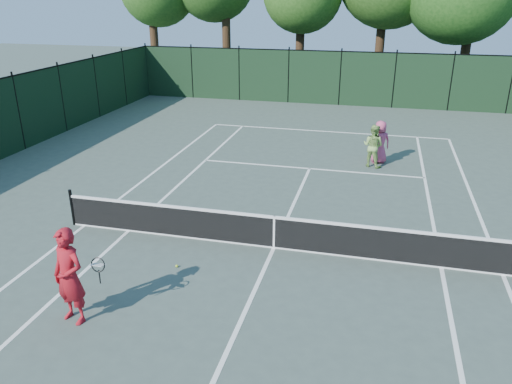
% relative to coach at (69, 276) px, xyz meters
% --- Properties ---
extents(ground, '(90.00, 90.00, 0.00)m').
position_rel_coach_xyz_m(ground, '(3.25, 3.93, -1.01)').
color(ground, '#414F47').
rests_on(ground, ground).
extents(sideline_doubles_left, '(0.10, 23.77, 0.01)m').
position_rel_coach_xyz_m(sideline_doubles_left, '(-2.24, 3.93, -1.01)').
color(sideline_doubles_left, white).
rests_on(sideline_doubles_left, ground).
extents(sideline_doubles_right, '(0.10, 23.77, 0.01)m').
position_rel_coach_xyz_m(sideline_doubles_right, '(8.73, 3.93, -1.01)').
color(sideline_doubles_right, white).
rests_on(sideline_doubles_right, ground).
extents(sideline_singles_left, '(0.10, 23.77, 0.01)m').
position_rel_coach_xyz_m(sideline_singles_left, '(-0.87, 3.93, -1.01)').
color(sideline_singles_left, white).
rests_on(sideline_singles_left, ground).
extents(sideline_singles_right, '(0.10, 23.77, 0.01)m').
position_rel_coach_xyz_m(sideline_singles_right, '(7.36, 3.93, -1.01)').
color(sideline_singles_right, white).
rests_on(sideline_singles_right, ground).
extents(baseline_far, '(10.97, 0.10, 0.01)m').
position_rel_coach_xyz_m(baseline_far, '(3.25, 15.81, -1.01)').
color(baseline_far, white).
rests_on(baseline_far, ground).
extents(service_line_far, '(8.23, 0.10, 0.01)m').
position_rel_coach_xyz_m(service_line_far, '(3.25, 10.33, -1.01)').
color(service_line_far, white).
rests_on(service_line_far, ground).
extents(center_service_line, '(0.10, 12.80, 0.01)m').
position_rel_coach_xyz_m(center_service_line, '(3.25, 3.93, -1.01)').
color(center_service_line, white).
rests_on(center_service_line, ground).
extents(tennis_net, '(11.69, 0.09, 1.06)m').
position_rel_coach_xyz_m(tennis_net, '(3.25, 3.93, -0.53)').
color(tennis_net, black).
rests_on(tennis_net, ground).
extents(fence_far, '(24.00, 0.05, 3.00)m').
position_rel_coach_xyz_m(fence_far, '(3.25, 21.93, 0.49)').
color(fence_far, black).
rests_on(fence_far, ground).
extents(coach, '(1.10, 0.66, 2.01)m').
position_rel_coach_xyz_m(coach, '(0.00, 0.00, 0.00)').
color(coach, '#A7131E').
rests_on(coach, ground).
extents(player_pink, '(0.94, 0.77, 1.65)m').
position_rel_coach_xyz_m(player_pink, '(5.71, 11.68, -0.18)').
color(player_pink, '#C94773').
rests_on(player_pink, ground).
extents(player_green, '(0.96, 0.86, 1.61)m').
position_rel_coach_xyz_m(player_green, '(5.47, 11.17, -0.20)').
color(player_green, '#88B259').
rests_on(player_green, ground).
extents(loose_ball_midcourt, '(0.07, 0.07, 0.07)m').
position_rel_coach_xyz_m(loose_ball_midcourt, '(1.19, 2.41, -0.97)').
color(loose_ball_midcourt, '#B4D32B').
rests_on(loose_ball_midcourt, ground).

